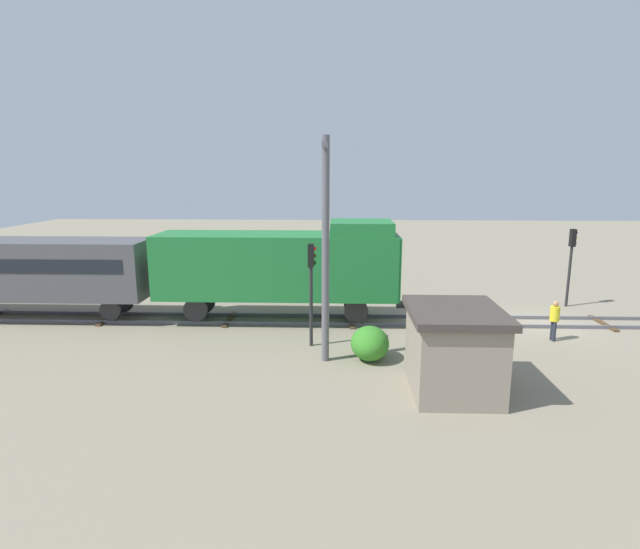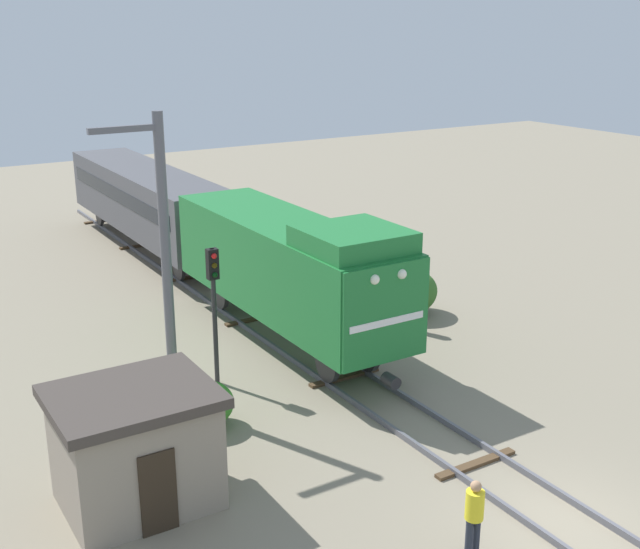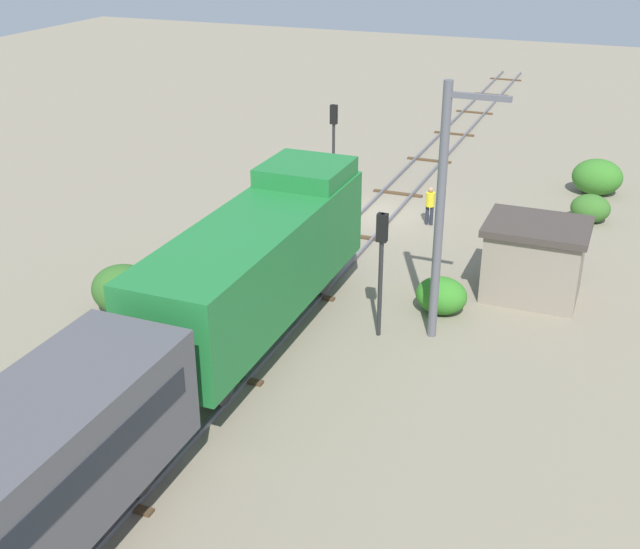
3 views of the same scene
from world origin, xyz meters
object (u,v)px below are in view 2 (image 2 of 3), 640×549
(relay_hut, at_px, (136,447))
(locomotive, at_px, (290,264))
(passenger_car_leading, at_px, (147,198))
(catenary_mast, at_px, (164,257))
(worker_near_track, at_px, (474,512))
(worker_by_signal, at_px, (415,304))
(traffic_signal_mid, at_px, (214,291))

(relay_hut, bearing_deg, locomotive, 40.06)
(passenger_car_leading, relative_size, relay_hut, 4.00)
(locomotive, relative_size, catenary_mast, 1.42)
(passenger_car_leading, bearing_deg, worker_near_track, -95.49)
(locomotive, bearing_deg, worker_near_track, -101.65)
(locomotive, height_order, worker_by_signal, locomotive)
(worker_by_signal, distance_m, relay_hut, 12.72)
(worker_near_track, bearing_deg, traffic_signal_mid, -141.19)
(locomotive, relative_size, traffic_signal_mid, 2.78)
(passenger_car_leading, relative_size, catenary_mast, 1.71)
(catenary_mast, bearing_deg, relay_hut, -120.47)
(locomotive, relative_size, relay_hut, 3.31)
(locomotive, distance_m, relay_hut, 9.90)
(locomotive, xyz_separation_m, passenger_car_leading, (0.00, 13.34, -0.25))
(traffic_signal_mid, distance_m, catenary_mast, 2.28)
(passenger_car_leading, distance_m, worker_near_track, 25.14)
(locomotive, bearing_deg, catenary_mast, -156.88)
(worker_by_signal, bearing_deg, locomotive, -161.15)
(locomotive, relative_size, passenger_car_leading, 0.83)
(worker_near_track, height_order, catenary_mast, catenary_mast)
(worker_by_signal, bearing_deg, relay_hut, -120.56)
(locomotive, distance_m, worker_by_signal, 4.75)
(locomotive, xyz_separation_m, catenary_mast, (-5.06, -2.16, 1.56))
(passenger_car_leading, distance_m, catenary_mast, 16.40)
(passenger_car_leading, distance_m, worker_by_signal, 15.33)
(passenger_car_leading, xyz_separation_m, worker_near_track, (-2.40, -24.98, -1.53))
(worker_by_signal, xyz_separation_m, catenary_mast, (-9.26, -0.83, 3.34))
(locomotive, xyz_separation_m, worker_near_track, (-2.40, -11.64, -1.78))
(locomotive, bearing_deg, relay_hut, -139.94)
(passenger_car_leading, bearing_deg, worker_by_signal, -74.02)
(passenger_car_leading, distance_m, traffic_signal_mid, 15.28)
(worker_by_signal, bearing_deg, passenger_car_leading, 142.36)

